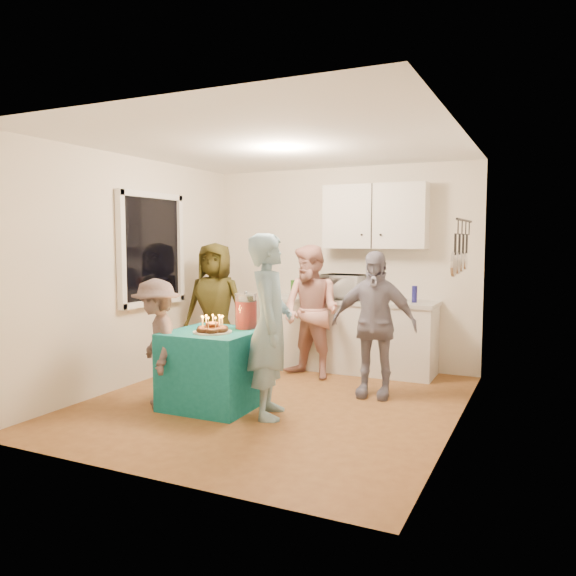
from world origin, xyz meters
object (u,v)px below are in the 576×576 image
at_px(party_table, 214,369).
at_px(man_birthday, 270,326).
at_px(woman_back_left, 215,307).
at_px(child_near_left, 157,343).
at_px(microwave, 345,287).
at_px(woman_back_center, 311,312).
at_px(woman_back_right, 374,324).
at_px(punch_jar, 246,312).
at_px(counter, 347,336).

bearing_deg(party_table, man_birthday, -3.70).
xyz_separation_m(woman_back_left, child_near_left, (0.31, -1.56, -0.17)).
relative_size(microwave, woman_back_center, 0.35).
xyz_separation_m(man_birthday, child_near_left, (-1.17, -0.19, -0.22)).
bearing_deg(woman_back_right, woman_back_center, 149.02).
xyz_separation_m(party_table, punch_jar, (0.22, 0.26, 0.55)).
distance_m(microwave, party_table, 2.26).
relative_size(punch_jar, woman_back_right, 0.22).
bearing_deg(man_birthday, woman_back_center, -12.90).
height_order(man_birthday, child_near_left, man_birthday).
xyz_separation_m(punch_jar, woman_back_center, (0.20, 1.22, -0.13)).
distance_m(punch_jar, woman_back_left, 1.50).
height_order(party_table, woman_back_left, woman_back_left).
distance_m(man_birthday, woman_back_right, 1.27).
bearing_deg(child_near_left, woman_back_left, 144.90).
relative_size(microwave, punch_jar, 1.65).
relative_size(counter, party_table, 2.59).
relative_size(woman_back_right, child_near_left, 1.21).
distance_m(woman_back_center, woman_back_right, 1.02).
bearing_deg(punch_jar, child_near_left, -145.87).
relative_size(party_table, woman_back_right, 0.55).
bearing_deg(party_table, counter, 71.50).
distance_m(party_table, child_near_left, 0.62).
distance_m(woman_back_left, woman_back_right, 2.18).
xyz_separation_m(microwave, party_table, (-0.64, -2.05, -0.69)).
relative_size(microwave, party_table, 0.66).
height_order(party_table, woman_back_center, woman_back_center).
distance_m(party_table, man_birthday, 0.81).
relative_size(punch_jar, child_near_left, 0.27).
xyz_separation_m(microwave, woman_back_left, (-1.47, -0.73, -0.25)).
bearing_deg(woman_back_right, man_birthday, -126.84).
bearing_deg(counter, woman_back_left, -154.34).
xyz_separation_m(counter, microwave, (-0.04, 0.00, 0.64)).
xyz_separation_m(counter, child_near_left, (-1.20, -2.29, 0.21)).
xyz_separation_m(woman_back_left, woman_back_center, (1.25, 0.16, -0.01)).
distance_m(counter, child_near_left, 2.59).
height_order(woman_back_center, child_near_left, woman_back_center).
bearing_deg(woman_back_left, punch_jar, -53.49).
bearing_deg(woman_back_right, party_table, -146.65).
bearing_deg(child_near_left, woman_back_center, 104.91).
relative_size(microwave, woman_back_left, 0.35).
height_order(microwave, child_near_left, child_near_left).
bearing_deg(counter, woman_back_center, -114.68).
relative_size(woman_back_left, child_near_left, 1.27).
height_order(punch_jar, woman_back_center, woman_back_center).
height_order(man_birthday, woman_back_left, man_birthday).
bearing_deg(man_birthday, microwave, -21.16).
height_order(party_table, woman_back_right, woman_back_right).
xyz_separation_m(microwave, man_birthday, (0.01, -2.09, -0.20)).
xyz_separation_m(counter, punch_jar, (-0.46, -1.79, 0.50)).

